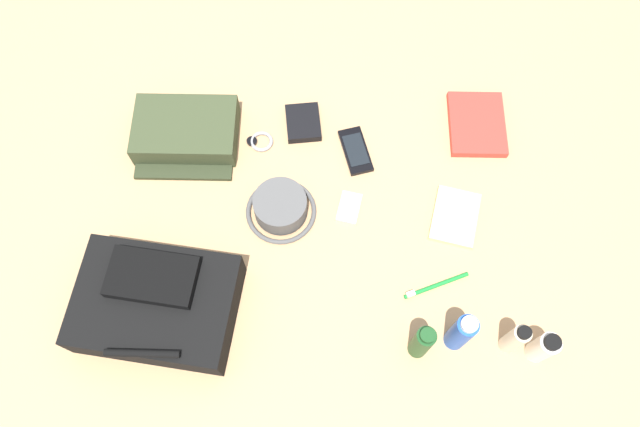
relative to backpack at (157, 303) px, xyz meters
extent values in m
cube|color=tan|center=(-0.37, -0.24, -0.07)|extent=(2.64, 2.02, 0.02)
cube|color=black|center=(0.00, 0.00, 0.00)|extent=(0.39, 0.30, 0.10)
cube|color=black|center=(0.00, -0.04, 0.06)|extent=(0.21, 0.14, 0.03)
cylinder|color=black|center=(0.00, 0.13, 0.06)|extent=(0.16, 0.02, 0.02)
cube|color=#384228|center=(-0.01, -0.47, -0.02)|extent=(0.27, 0.18, 0.07)
cube|color=#2C3520|center=(-0.01, -0.37, -0.05)|extent=(0.25, 0.06, 0.01)
cylinder|color=#545454|center=(-0.27, -0.26, -0.02)|extent=(0.13, 0.13, 0.06)
torus|color=#545454|center=(-0.27, -0.26, -0.05)|extent=(0.18, 0.18, 0.01)
cylinder|color=white|center=(-0.88, 0.08, 0.00)|extent=(0.05, 0.05, 0.11)
cylinder|color=black|center=(-0.88, 0.08, 0.06)|extent=(0.04, 0.04, 0.01)
cylinder|color=beige|center=(-0.82, 0.07, 0.01)|extent=(0.04, 0.04, 0.13)
cylinder|color=black|center=(-0.82, 0.07, 0.08)|extent=(0.03, 0.03, 0.01)
cylinder|color=blue|center=(-0.69, 0.06, 0.02)|extent=(0.05, 0.05, 0.16)
cylinder|color=silver|center=(-0.69, 0.06, 0.11)|extent=(0.04, 0.04, 0.01)
cylinder|color=#19471E|center=(-0.61, 0.08, 0.02)|extent=(0.04, 0.04, 0.15)
cylinder|color=#19471E|center=(-0.61, 0.08, 0.10)|extent=(0.03, 0.03, 0.01)
cube|color=red|center=(-0.79, -0.53, -0.04)|extent=(0.15, 0.19, 0.02)
cube|color=white|center=(-0.79, -0.53, -0.05)|extent=(0.14, 0.19, 0.02)
cube|color=black|center=(-0.46, -0.44, -0.05)|extent=(0.10, 0.15, 0.01)
cube|color=black|center=(-0.46, -0.44, -0.04)|extent=(0.07, 0.11, 0.00)
cube|color=#B7B7BC|center=(-0.45, -0.27, -0.05)|extent=(0.07, 0.09, 0.01)
cylinder|color=silver|center=(-0.45, -0.29, -0.05)|extent=(0.03, 0.03, 0.00)
torus|color=#99999E|center=(-0.21, -0.46, -0.05)|extent=(0.06, 0.06, 0.01)
cylinder|color=black|center=(-0.18, -0.46, -0.05)|extent=(0.03, 0.03, 0.01)
cylinder|color=#198C33|center=(-0.66, -0.07, -0.05)|extent=(0.16, 0.07, 0.01)
cube|color=white|center=(-0.59, -0.05, -0.04)|extent=(0.02, 0.02, 0.01)
cube|color=black|center=(-0.32, -0.52, -0.04)|extent=(0.10, 0.12, 0.02)
cube|color=beige|center=(-0.71, -0.25, -0.05)|extent=(0.14, 0.17, 0.02)
camera|label=1|loc=(-0.39, 0.35, 1.36)|focal=33.99mm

